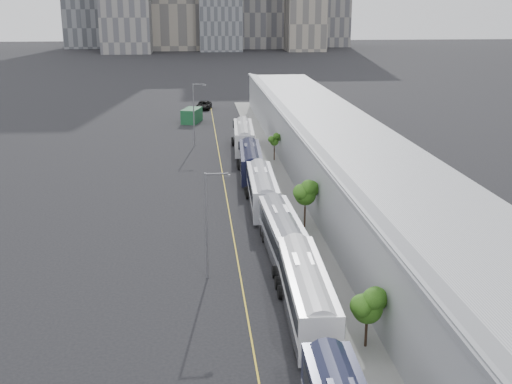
{
  "coord_description": "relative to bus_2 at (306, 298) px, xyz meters",
  "views": [
    {
      "loc": [
        -4.8,
        -4.67,
        21.51
      ],
      "look_at": [
        1.14,
        58.1,
        3.0
      ],
      "focal_mm": 45.0,
      "sensor_mm": 36.0,
      "label": 1
    }
  ],
  "objects": [
    {
      "name": "tree_3",
      "position": [
        3.6,
        47.85,
        1.25
      ],
      "size": [
        1.23,
        1.23,
        3.64
      ],
      "color": "black",
      "rests_on": "ground"
    },
    {
      "name": "suv",
      "position": [
        -5.63,
        95.72,
        -0.83
      ],
      "size": [
        3.69,
        6.56,
        1.73
      ],
      "primitive_type": "imported",
      "rotation": [
        0.0,
        0.0,
        -0.14
      ],
      "color": "black",
      "rests_on": "ground"
    },
    {
      "name": "bus_2",
      "position": [
        0.0,
        0.0,
        0.0
      ],
      "size": [
        3.24,
        13.85,
        4.02
      ],
      "rotation": [
        0.0,
        0.0,
        -0.03
      ],
      "color": "white",
      "rests_on": "ground"
    },
    {
      "name": "shipping_container",
      "position": [
        -8.14,
        80.02,
        -0.38
      ],
      "size": [
        4.16,
        6.13,
        2.64
      ],
      "primitive_type": "cube",
      "rotation": [
        0.0,
        0.0,
        -0.27
      ],
      "color": "#144324",
      "rests_on": "ground"
    },
    {
      "name": "tree_1",
      "position": [
        3.22,
        -4.2,
        1.4
      ],
      "size": [
        2.0,
        2.0,
        4.12
      ],
      "color": "black",
      "rests_on": "ground"
    },
    {
      "name": "tree_2",
      "position": [
        3.16,
        19.21,
        2.07
      ],
      "size": [
        2.12,
        2.12,
        4.85
      ],
      "color": "black",
      "rests_on": "ground"
    },
    {
      "name": "depot",
      "position": [
        10.41,
        19.09,
        1.81
      ],
      "size": [
        12.45,
        160.4,
        7.2
      ],
      "color": "gray",
      "rests_on": "ground"
    },
    {
      "name": "bus_4",
      "position": [
        -0.4,
        26.13,
        -0.03
      ],
      "size": [
        3.19,
        13.62,
        3.96
      ],
      "rotation": [
        0.0,
        0.0,
        -0.03
      ],
      "color": "#BABCC5",
      "rests_on": "ground"
    },
    {
      "name": "street_lamp_far",
      "position": [
        -7.51,
        59.22,
        3.87
      ],
      "size": [
        2.04,
        0.22,
        9.73
      ],
      "color": "#59595E",
      "rests_on": "ground"
    },
    {
      "name": "bus_3",
      "position": [
        -0.01,
        12.18,
        -0.05
      ],
      "size": [
        3.02,
        13.39,
        3.9
      ],
      "rotation": [
        0.0,
        0.0,
        0.02
      ],
      "color": "gray",
      "rests_on": "ground"
    },
    {
      "name": "sidewalk",
      "position": [
        6.42,
        19.09,
        -1.64
      ],
      "size": [
        10.0,
        170.0,
        0.12
      ],
      "primitive_type": "cube",
      "color": "gray",
      "rests_on": "ground"
    },
    {
      "name": "bus_6",
      "position": [
        -0.24,
        54.87,
        0.03
      ],
      "size": [
        3.53,
        14.14,
        4.1
      ],
      "rotation": [
        0.0,
        0.0,
        -0.05
      ],
      "color": "silver",
      "rests_on": "ground"
    },
    {
      "name": "lane_line",
      "position": [
        -4.08,
        19.09,
        -1.69
      ],
      "size": [
        0.12,
        160.0,
        0.02
      ],
      "primitive_type": "cube",
      "color": "gold",
      "rests_on": "ground"
    },
    {
      "name": "street_lamp_near",
      "position": [
        -6.58,
        7.91,
        3.42
      ],
      "size": [
        2.04,
        0.22,
        8.87
      ],
      "color": "#59595E",
      "rests_on": "ground"
    },
    {
      "name": "bus_5",
      "position": [
        -0.49,
        39.68,
        -0.07
      ],
      "size": [
        3.33,
        13.33,
        3.86
      ],
      "rotation": [
        0.0,
        0.0,
        -0.05
      ],
      "color": "black",
      "rests_on": "ground"
    }
  ]
}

